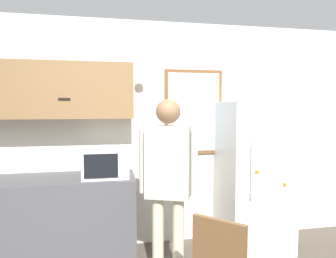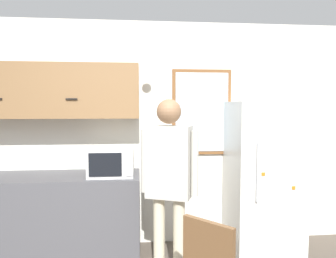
# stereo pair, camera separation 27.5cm
# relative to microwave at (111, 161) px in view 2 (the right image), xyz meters

# --- Properties ---
(back_wall) EXTENTS (6.00, 0.06, 2.70)m
(back_wall) POSITION_rel_microwave_xyz_m (0.32, 0.40, 0.26)
(back_wall) COLOR silver
(back_wall) RESTS_ON ground_plane
(counter) EXTENTS (2.18, 0.63, 0.94)m
(counter) POSITION_rel_microwave_xyz_m (-0.79, 0.06, -0.62)
(counter) COLOR #4C4C51
(counter) RESTS_ON ground_plane
(upper_cabinets) EXTENTS (2.18, 0.38, 0.60)m
(upper_cabinets) POSITION_rel_microwave_xyz_m (-0.79, 0.19, 0.76)
(upper_cabinets) COLOR olive
(microwave) EXTENTS (0.48, 0.38, 0.31)m
(microwave) POSITION_rel_microwave_xyz_m (0.00, 0.00, 0.00)
(microwave) COLOR white
(microwave) RESTS_ON counter
(person) EXTENTS (0.53, 0.35, 1.75)m
(person) POSITION_rel_microwave_xyz_m (0.58, -0.47, -0.02)
(person) COLOR beige
(person) RESTS_ON ground_plane
(refrigerator) EXTENTS (0.76, 0.71, 1.74)m
(refrigerator) POSITION_rel_microwave_xyz_m (1.72, 0.02, -0.22)
(refrigerator) COLOR white
(refrigerator) RESTS_ON ground_plane
(window) EXTENTS (0.72, 0.05, 1.04)m
(window) POSITION_rel_microwave_xyz_m (1.07, 0.36, 0.53)
(window) COLOR brown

